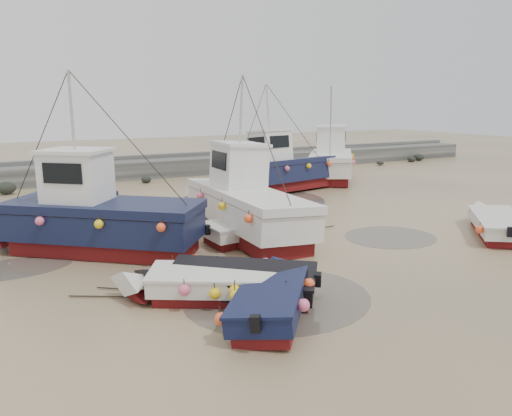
# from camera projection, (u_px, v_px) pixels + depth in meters

# --- Properties ---
(ground) EXTENTS (120.00, 120.00, 0.00)m
(ground) POSITION_uv_depth(u_px,v_px,m) (347.00, 265.00, 16.29)
(ground) COLOR tan
(ground) RESTS_ON ground
(seawall) EXTENTS (60.00, 4.92, 1.50)m
(seawall) POSITION_uv_depth(u_px,v_px,m) (150.00, 168.00, 35.07)
(seawall) COLOR slate
(seawall) RESTS_ON ground
(puddle_a) EXTENTS (5.24, 5.24, 0.01)m
(puddle_a) POSITION_uv_depth(u_px,v_px,m) (278.00, 298.00, 13.57)
(puddle_a) COLOR #554E43
(puddle_a) RESTS_ON ground
(puddle_b) EXTENTS (3.67, 3.67, 0.01)m
(puddle_b) POSITION_uv_depth(u_px,v_px,m) (390.00, 237.00, 19.65)
(puddle_b) COLOR #554E43
(puddle_b) RESTS_ON ground
(puddle_c) EXTENTS (3.85, 3.85, 0.01)m
(puddle_c) POSITION_uv_depth(u_px,v_px,m) (9.00, 269.00, 15.87)
(puddle_c) COLOR #554E43
(puddle_c) RESTS_ON ground
(puddle_d) EXTENTS (6.45, 6.45, 0.01)m
(puddle_d) POSITION_uv_depth(u_px,v_px,m) (264.00, 199.00, 27.20)
(puddle_d) COLOR #554E43
(puddle_d) RESTS_ON ground
(dinghy_0) EXTENTS (5.85, 3.90, 1.43)m
(dinghy_0) POSITION_uv_depth(u_px,v_px,m) (212.00, 281.00, 13.32)
(dinghy_0) COLOR #650B0E
(dinghy_0) RESTS_ON ground
(dinghy_1) EXTENTS (4.26, 4.88, 1.43)m
(dinghy_1) POSITION_uv_depth(u_px,v_px,m) (275.00, 293.00, 12.43)
(dinghy_1) COLOR #650B0E
(dinghy_1) RESTS_ON ground
(dinghy_3) EXTENTS (5.07, 5.31, 1.43)m
(dinghy_3) POSITION_uv_depth(u_px,v_px,m) (496.00, 221.00, 20.02)
(dinghy_3) COLOR #650B0E
(dinghy_3) RESTS_ON ground
(dinghy_4) EXTENTS (5.38, 4.47, 1.43)m
(dinghy_4) POSITION_uv_depth(u_px,v_px,m) (229.00, 279.00, 13.46)
(dinghy_4) COLOR #650B0E
(dinghy_4) RESTS_ON ground
(dinghy_5) EXTENTS (6.11, 2.38, 1.43)m
(dinghy_5) POSITION_uv_depth(u_px,v_px,m) (260.00, 226.00, 19.17)
(dinghy_5) COLOR #650B0E
(dinghy_5) RESTS_ON ground
(cabin_boat_0) EXTENTS (8.34, 7.28, 6.22)m
(cabin_boat_0) POSITION_uv_depth(u_px,v_px,m) (88.00, 215.00, 17.40)
(cabin_boat_0) COLOR #650B0E
(cabin_boat_0) RESTS_ON ground
(cabin_boat_1) EXTENTS (3.14, 10.37, 6.22)m
(cabin_boat_1) POSITION_uv_depth(u_px,v_px,m) (239.00, 201.00, 19.89)
(cabin_boat_1) COLOR #650B0E
(cabin_boat_1) RESTS_ON ground
(cabin_boat_2) EXTENTS (9.78, 3.78, 6.22)m
(cabin_boat_2) POSITION_uv_depth(u_px,v_px,m) (277.00, 169.00, 29.09)
(cabin_boat_2) COLOR #650B0E
(cabin_boat_2) RESTS_ON ground
(cabin_boat_3) EXTENTS (6.95, 8.32, 6.22)m
(cabin_boat_3) POSITION_uv_depth(u_px,v_px,m) (332.00, 160.00, 33.91)
(cabin_boat_3) COLOR #650B0E
(cabin_boat_3) RESTS_ON ground
(person) EXTENTS (0.73, 0.62, 1.71)m
(person) POSITION_uv_depth(u_px,v_px,m) (116.00, 231.00, 20.57)
(person) COLOR #1A243A
(person) RESTS_ON ground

